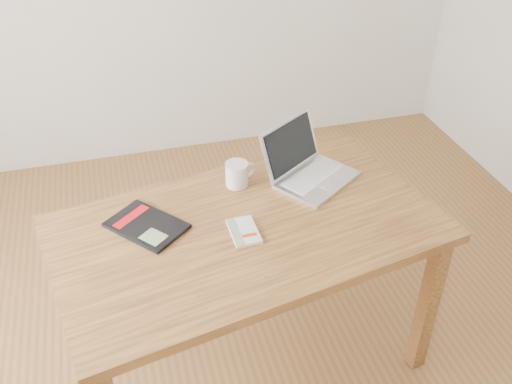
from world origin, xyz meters
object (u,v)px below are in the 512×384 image
object	(u,v)px
desk	(247,244)
coffee_mug	(237,173)
white_guidebook	(244,231)
black_guidebook	(147,225)
laptop	(308,167)

from	to	relation	value
desk	coffee_mug	bearing A→B (deg)	72.57
white_guidebook	black_guidebook	distance (m)	0.36
black_guidebook	laptop	world-z (taller)	laptop
white_guidebook	desk	bearing A→B (deg)	57.46
desk	laptop	distance (m)	0.42
desk	black_guidebook	distance (m)	0.38
white_guidebook	black_guidebook	world-z (taller)	same
laptop	coffee_mug	size ratio (longest dim) A/B	3.28
laptop	coffee_mug	bearing A→B (deg)	141.36
white_guidebook	laptop	size ratio (longest dim) A/B	0.37
black_guidebook	coffee_mug	distance (m)	0.43
laptop	coffee_mug	world-z (taller)	laptop
black_guidebook	laptop	distance (m)	0.69
white_guidebook	laptop	distance (m)	0.44
black_guidebook	coffee_mug	bearing A→B (deg)	-15.29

